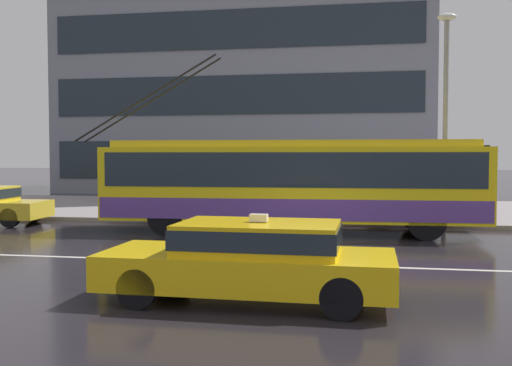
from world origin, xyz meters
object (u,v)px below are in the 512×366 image
Objects in this scene: pedestrian_approaching_curb at (205,187)px; street_lamp at (446,100)px; trolleybus at (292,182)px; pedestrian_waiting_by_pole at (418,175)px; taxi_oncoming_near at (252,257)px; bus_shelter at (223,162)px; pedestrian_walking_past at (287,172)px; pedestrian_at_shelter at (402,173)px.

pedestrian_approaching_curb is 8.65m from street_lamp.
pedestrian_waiting_by_pole is (3.86, 2.39, 0.13)m from trolleybus.
trolleybus is at bearing 91.94° from taxi_oncoming_near.
pedestrian_walking_past is at bearing 7.61° from bus_shelter.
pedestrian_waiting_by_pole is 2.57m from street_lamp.
pedestrian_approaching_curb is (-6.96, -1.30, -0.49)m from pedestrian_at_shelter.
street_lamp is at bearing -16.99° from pedestrian_walking_past.
bus_shelter is at bearing 171.90° from pedestrian_waiting_by_pole.
trolleybus is at bearing -148.28° from pedestrian_waiting_by_pole.
taxi_oncoming_near is (0.28, -8.29, -0.82)m from trolleybus.
pedestrian_at_shelter is at bearing 50.05° from trolleybus.
pedestrian_walking_past is (-4.11, -0.53, 0.03)m from pedestrian_at_shelter.
street_lamp reaches higher than pedestrian_at_shelter.
bus_shelter is at bearing -172.55° from pedestrian_at_shelter.
street_lamp reaches higher than pedestrian_waiting_by_pole.
pedestrian_approaching_curb is 0.90× the size of pedestrian_waiting_by_pole.
trolleybus is at bearing -156.27° from street_lamp.
street_lamp reaches higher than bus_shelter.
trolleybus is at bearing -80.65° from pedestrian_walking_past.
pedestrian_waiting_by_pole is (0.35, -1.80, -0.02)m from pedestrian_at_shelter.
pedestrian_waiting_by_pole is at bearing -3.95° from pedestrian_approaching_curb.
trolleybus is at bearing -39.99° from pedestrian_approaching_curb.
pedestrian_at_shelter is 4.14m from pedestrian_walking_past.
taxi_oncoming_near is 2.31× the size of pedestrian_walking_past.
trolleybus is 4.51m from pedestrian_approaching_curb.
pedestrian_waiting_by_pole is 0.29× the size of street_lamp.
pedestrian_at_shelter reaches higher than taxi_oncoming_near.
trolleybus reaches higher than pedestrian_waiting_by_pole.
bus_shelter is at bearing -172.39° from pedestrian_walking_past.
pedestrian_at_shelter is 0.29× the size of street_lamp.
taxi_oncoming_near is at bearing -104.50° from pedestrian_at_shelter.
taxi_oncoming_near is at bearing -112.96° from street_lamp.
taxi_oncoming_near is at bearing -85.78° from pedestrian_walking_past.
pedestrian_walking_past is at bearing 15.06° from pedestrian_approaching_curb.
trolleybus is 4.54m from pedestrian_waiting_by_pole.
bus_shelter is (-2.90, 3.35, 0.53)m from trolleybus.
street_lamp is (4.66, 2.05, 2.55)m from trolleybus.
trolleybus is 3.31× the size of bus_shelter.
bus_shelter is 1.12m from pedestrian_approaching_curb.
bus_shelter is 7.94m from street_lamp.
pedestrian_walking_past reaches higher than pedestrian_at_shelter.
street_lamp reaches higher than pedestrian_approaching_curb.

